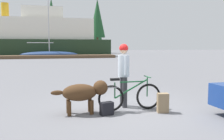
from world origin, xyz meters
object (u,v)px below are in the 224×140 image
object	(u,v)px
person_cyclist	(124,69)
ferry_boat	(28,38)
bicycle	(130,96)
dog	(84,92)
backpack	(163,103)
sailboat_moored	(49,54)
handbag_pannier	(107,109)

from	to	relation	value
person_cyclist	ferry_boat	world-z (taller)	ferry_boat
bicycle	dog	size ratio (longest dim) A/B	1.21
dog	backpack	xyz separation A→B (m)	(1.99, -0.43, -0.30)
sailboat_moored	handbag_pannier	bearing A→B (deg)	-88.22
dog	ferry_boat	distance (m)	35.87
bicycle	handbag_pannier	distance (m)	0.78
backpack	sailboat_moored	size ratio (longest dim) A/B	0.05
person_cyclist	handbag_pannier	world-z (taller)	person_cyclist
bicycle	person_cyclist	bearing A→B (deg)	93.64
bicycle	dog	distance (m)	1.24
person_cyclist	backpack	xyz separation A→B (m)	(0.79, -0.86, -0.83)
dog	handbag_pannier	distance (m)	0.72
sailboat_moored	dog	bearing A→B (deg)	-89.21
bicycle	backpack	xyz separation A→B (m)	(0.76, -0.42, -0.13)
backpack	sailboat_moored	distance (m)	30.79
person_cyclist	handbag_pannier	bearing A→B (deg)	-132.62
person_cyclist	handbag_pannier	size ratio (longest dim) A/B	5.46
backpack	dog	bearing A→B (deg)	167.70
bicycle	backpack	world-z (taller)	bicycle
bicycle	ferry_boat	bearing A→B (deg)	97.78
bicycle	sailboat_moored	distance (m)	30.33
handbag_pannier	person_cyclist	bearing A→B (deg)	47.38
ferry_boat	sailboat_moored	xyz separation A→B (m)	(3.22, -5.35, -2.34)
dog	ferry_boat	bearing A→B (deg)	95.84
ferry_boat	sailboat_moored	distance (m)	6.67
backpack	handbag_pannier	xyz separation A→B (m)	(-1.46, 0.14, -0.09)
person_cyclist	sailboat_moored	distance (m)	29.88
bicycle	person_cyclist	distance (m)	0.83
ferry_boat	dog	bearing A→B (deg)	-84.16
bicycle	handbag_pannier	world-z (taller)	bicycle
ferry_boat	person_cyclist	bearing A→B (deg)	-82.17
backpack	handbag_pannier	size ratio (longest dim) A/B	1.55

